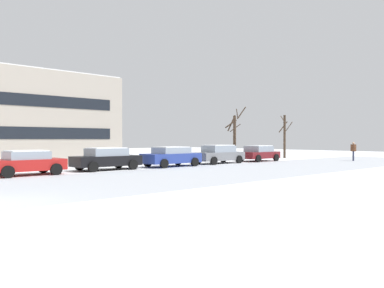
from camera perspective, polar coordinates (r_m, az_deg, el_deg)
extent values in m
cube|color=red|center=(22.49, -23.71, -2.90)|extent=(3.86, 1.88, 0.61)
cube|color=#8C99A8|center=(22.47, -23.72, -1.58)|extent=(2.13, 1.72, 0.43)
cube|color=white|center=(22.46, -23.72, -0.95)|extent=(1.94, 1.59, 0.06)
cylinder|color=black|center=(23.81, -21.58, -3.30)|extent=(0.64, 0.23, 0.64)
cylinder|color=black|center=(22.07, -19.85, -3.61)|extent=(0.64, 0.23, 0.64)
cylinder|color=black|center=(21.24, -26.09, -3.80)|extent=(0.64, 0.23, 0.64)
cube|color=black|center=(24.76, -12.78, -2.50)|extent=(4.37, 1.79, 0.64)
cube|color=#8C99A8|center=(24.74, -12.79, -1.21)|extent=(2.41, 1.63, 0.48)
cube|color=white|center=(24.73, -12.79, -0.59)|extent=(2.19, 1.50, 0.06)
cylinder|color=black|center=(26.26, -11.05, -2.90)|extent=(0.64, 0.23, 0.64)
cylinder|color=black|center=(24.76, -8.91, -3.11)|extent=(0.64, 0.23, 0.64)
cylinder|color=black|center=(24.91, -16.62, -3.11)|extent=(0.64, 0.23, 0.64)
cylinder|color=black|center=(23.32, -14.73, -3.36)|extent=(0.64, 0.23, 0.64)
cube|color=#283D93|center=(27.26, -3.13, -2.15)|extent=(4.37, 1.90, 0.68)
cube|color=#8C99A8|center=(27.24, -3.13, -0.98)|extent=(2.41, 1.73, 0.43)
cube|color=white|center=(27.24, -3.13, -0.46)|extent=(2.19, 1.60, 0.06)
cylinder|color=black|center=(28.91, -2.14, -2.56)|extent=(0.64, 0.23, 0.64)
cylinder|color=black|center=(27.49, 0.40, -2.73)|extent=(0.64, 0.23, 0.64)
cylinder|color=black|center=(27.17, -6.71, -2.77)|extent=(0.64, 0.23, 0.64)
cylinder|color=black|center=(25.66, -4.25, -2.97)|extent=(0.64, 0.23, 0.64)
cube|color=slate|center=(30.73, 4.07, -1.85)|extent=(4.59, 1.78, 0.66)
cube|color=#8C99A8|center=(30.71, 4.07, -0.74)|extent=(2.53, 1.62, 0.53)
cube|color=white|center=(30.71, 4.07, -0.19)|extent=(2.30, 1.49, 0.06)
cylinder|color=black|center=(32.43, 4.75, -2.21)|extent=(0.64, 0.23, 0.64)
cylinder|color=black|center=(31.26, 7.12, -2.32)|extent=(0.64, 0.23, 0.64)
cylinder|color=black|center=(30.33, 0.92, -2.41)|extent=(0.64, 0.23, 0.64)
cylinder|color=black|center=(29.07, 3.31, -2.54)|extent=(0.64, 0.23, 0.64)
cube|color=maroon|center=(34.44, 10.06, -1.65)|extent=(4.05, 1.89, 0.58)
cube|color=#8C99A8|center=(34.42, 10.06, -0.74)|extent=(2.24, 1.72, 0.51)
cube|color=white|center=(34.41, 10.06, -0.26)|extent=(2.03, 1.59, 0.06)
cylinder|color=black|center=(36.06, 10.14, -1.92)|extent=(0.64, 0.23, 0.64)
cylinder|color=black|center=(34.94, 12.60, -2.01)|extent=(0.64, 0.23, 0.64)
cylinder|color=black|center=(34.02, 7.45, -2.08)|extent=(0.64, 0.23, 0.64)
cylinder|color=black|center=(32.84, 9.96, -2.18)|extent=(0.64, 0.23, 0.64)
cylinder|color=#2D334C|center=(37.65, 23.20, -1.68)|extent=(0.14, 0.14, 0.87)
cylinder|color=#2D334C|center=(37.37, 23.22, -1.70)|extent=(0.14, 0.14, 0.87)
cube|color=#59331E|center=(37.49, 23.22, -0.54)|extent=(0.36, 0.45, 0.63)
sphere|color=tan|center=(37.48, 23.22, 0.11)|extent=(0.22, 0.22, 0.22)
cylinder|color=#423326|center=(40.90, 13.82, 1.10)|extent=(0.25, 0.25, 4.53)
cylinder|color=#423326|center=(40.69, 13.64, 3.56)|extent=(0.14, 0.65, 0.90)
cylinder|color=#423326|center=(41.34, 13.61, 2.53)|extent=(0.87, 0.65, 1.22)
cylinder|color=#423326|center=(41.30, 14.39, 2.47)|extent=(0.31, 1.15, 1.15)
cylinder|color=#423326|center=(35.36, 6.46, 0.89)|extent=(0.28, 0.28, 4.17)
cylinder|color=#423326|center=(35.72, 6.00, 3.16)|extent=(0.98, 0.23, 1.53)
cylinder|color=#423326|center=(35.81, 7.49, 4.67)|extent=(0.59, 1.48, 1.08)
cylinder|color=#423326|center=(35.90, 5.89, 3.03)|extent=(1.29, 0.41, 0.82)
cylinder|color=#423326|center=(35.86, 6.56, 2.43)|extent=(0.64, 0.88, 0.78)
cylinder|color=#423326|center=(35.37, 6.84, 4.55)|extent=(0.53, 0.31, 0.92)
cube|color=#B2A899|center=(36.32, -23.55, 3.31)|extent=(12.23, 11.41, 7.31)
cube|color=white|center=(36.68, -23.58, 9.11)|extent=(11.99, 11.18, 0.10)
cube|color=black|center=(30.90, -20.24, 1.54)|extent=(9.79, 0.04, 0.90)
cube|color=black|center=(31.03, -20.26, 6.04)|extent=(9.79, 0.04, 0.90)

